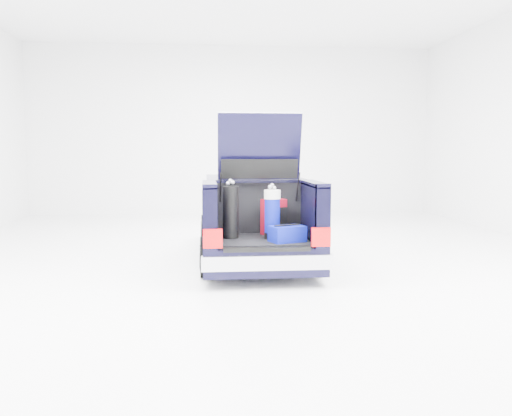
{
  "coord_description": "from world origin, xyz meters",
  "views": [
    {
      "loc": [
        -0.83,
        -9.37,
        1.89
      ],
      "look_at": [
        0.0,
        -0.5,
        0.95
      ],
      "focal_mm": 38.0,
      "sensor_mm": 36.0,
      "label": 1
    }
  ],
  "objects": [
    {
      "name": "blue_duffel",
      "position": [
        0.33,
        -1.79,
        0.71
      ],
      "size": [
        0.55,
        0.46,
        0.25
      ],
      "rotation": [
        0.0,
        0.0,
        0.36
      ],
      "color": "#050C7D",
      "rests_on": "car"
    },
    {
      "name": "ground",
      "position": [
        0.0,
        0.0,
        0.0
      ],
      "size": [
        14.0,
        14.0,
        0.0
      ],
      "primitive_type": "plane",
      "color": "white",
      "rests_on": "ground"
    },
    {
      "name": "black_golf_bag",
      "position": [
        -0.46,
        -1.39,
        0.99
      ],
      "size": [
        0.26,
        0.29,
        0.87
      ],
      "rotation": [
        0.0,
        0.0,
        0.09
      ],
      "color": "black",
      "rests_on": "car"
    },
    {
      "name": "blue_golf_bag",
      "position": [
        0.15,
        -1.5,
        0.97
      ],
      "size": [
        0.3,
        0.3,
        0.82
      ],
      "rotation": [
        0.0,
        0.0,
        -0.27
      ],
      "color": "black",
      "rests_on": "car"
    },
    {
      "name": "red_suitcase",
      "position": [
        0.22,
        -1.1,
        0.87
      ],
      "size": [
        0.41,
        0.36,
        0.58
      ],
      "rotation": [
        0.0,
        0.0,
        0.41
      ],
      "color": "maroon",
      "rests_on": "car"
    },
    {
      "name": "car",
      "position": [
        -0.0,
        0.11,
        0.67
      ],
      "size": [
        1.87,
        4.65,
        2.47
      ],
      "color": "black",
      "rests_on": "ground"
    }
  ]
}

